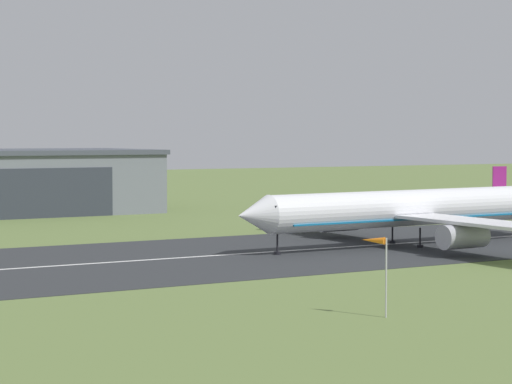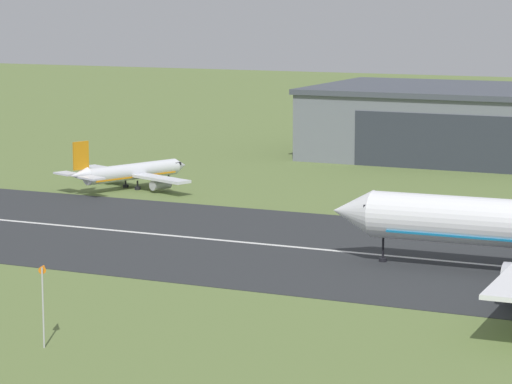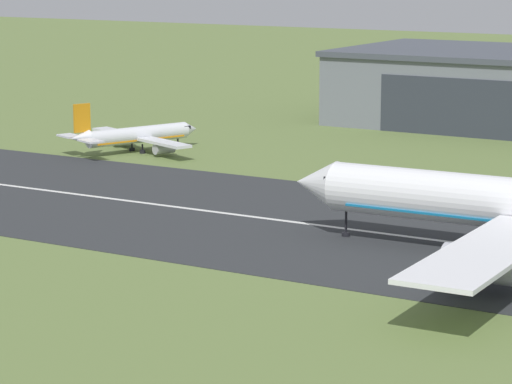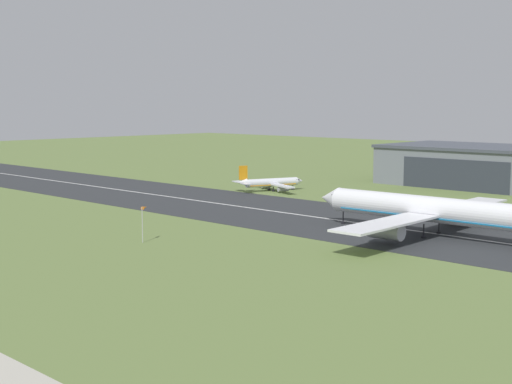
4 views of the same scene
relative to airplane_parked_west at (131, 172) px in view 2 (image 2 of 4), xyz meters
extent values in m
cube|color=#2B2D30|center=(38.73, -28.50, -2.34)|extent=(477.28, 40.88, 0.06)
cube|color=silver|center=(38.73, -28.50, -2.30)|extent=(429.55, 0.70, 0.01)
cube|color=slate|center=(37.31, 54.29, 3.25)|extent=(55.58, 34.03, 11.24)
cube|color=#424751|center=(37.31, 54.29, 9.32)|extent=(56.58, 35.03, 0.90)
cube|color=#2D333D|center=(37.31, 37.23, 2.13)|extent=(33.35, 0.12, 8.99)
cone|color=white|center=(45.59, -31.53, 2.73)|extent=(4.47, 4.93, 4.85)
cube|color=black|center=(47.98, -31.48, 3.70)|extent=(1.19, 4.13, 0.44)
cylinder|color=black|center=(48.97, -31.46, -1.03)|extent=(0.24, 0.24, 2.68)
cylinder|color=black|center=(48.97, -31.46, -2.15)|extent=(0.84, 0.84, 0.44)
cylinder|color=silver|center=(0.11, 0.27, 0.10)|extent=(7.99, 15.70, 2.32)
cone|color=silver|center=(3.41, 8.67, 0.10)|extent=(2.92, 2.79, 2.32)
cone|color=silver|center=(-3.32, -8.45, 0.52)|extent=(2.96, 3.35, 2.09)
cube|color=black|center=(2.99, 7.60, 0.57)|extent=(2.24, 1.74, 0.44)
cube|color=orange|center=(0.11, 0.27, -0.53)|extent=(7.30, 14.17, 0.20)
cube|color=silver|center=(5.98, -1.69, -0.30)|extent=(10.27, 6.00, 0.40)
cylinder|color=#A8A8B2|center=(5.42, -0.93, -1.27)|extent=(2.44, 3.33, 1.44)
cube|color=silver|center=(-5.54, 2.83, -0.30)|extent=(10.27, 6.00, 0.40)
cylinder|color=#A8A8B2|center=(-4.60, 3.00, -1.27)|extent=(2.44, 3.33, 1.44)
cube|color=orange|center=(-3.17, -8.06, 3.23)|extent=(1.18, 2.45, 3.94)
cube|color=silver|center=(-0.58, -9.51, 0.45)|extent=(4.11, 3.35, 0.24)
cube|color=silver|center=(-6.04, -7.36, 0.45)|extent=(4.11, 3.35, 0.24)
cylinder|color=black|center=(2.59, 6.58, -1.71)|extent=(0.24, 0.24, 1.31)
cylinder|color=black|center=(2.59, 6.58, -2.15)|extent=(0.84, 0.84, 0.44)
cylinder|color=black|center=(1.34, -0.41, -1.71)|extent=(0.24, 0.24, 1.31)
cylinder|color=black|center=(1.34, -0.41, -2.15)|extent=(0.84, 0.84, 0.44)
cylinder|color=black|center=(-1.25, 0.61, -1.71)|extent=(0.24, 0.24, 1.31)
cylinder|color=black|center=(-1.25, 0.61, -2.15)|extent=(0.84, 0.84, 0.44)
cylinder|color=#B7B7BC|center=(34.92, -72.45, 0.86)|extent=(0.14, 0.14, 6.46)
cone|color=orange|center=(34.33, -71.45, 3.84)|extent=(1.54, 2.04, 0.60)
camera|label=1|loc=(-13.37, -136.85, 12.20)|focal=70.00mm
camera|label=2|loc=(88.63, -149.09, 24.85)|focal=85.00mm
camera|label=3|loc=(101.46, -136.85, 25.38)|focal=85.00mm
camera|label=4|loc=(136.30, -149.51, 22.34)|focal=50.00mm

